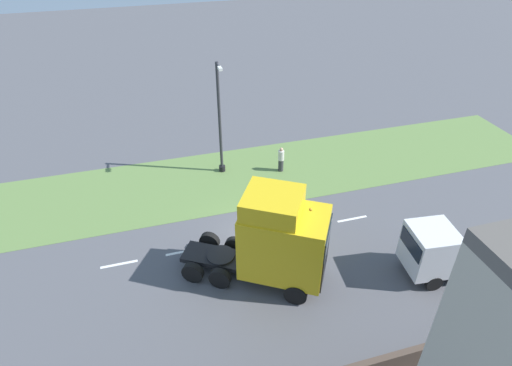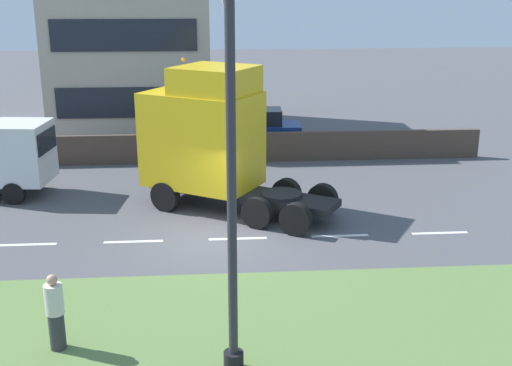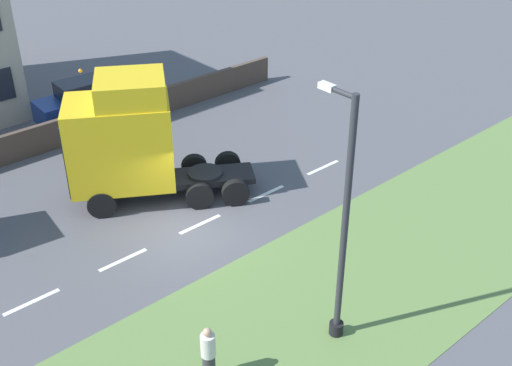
{
  "view_description": "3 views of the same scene",
  "coord_description": "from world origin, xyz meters",
  "px_view_note": "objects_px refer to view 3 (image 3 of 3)",
  "views": [
    {
      "loc": [
        16.62,
        -4.82,
        15.32
      ],
      "look_at": [
        -2.55,
        0.75,
        1.74
      ],
      "focal_mm": 30.0,
      "sensor_mm": 36.0,
      "label": 1
    },
    {
      "loc": [
        -18.39,
        0.1,
        7.53
      ],
      "look_at": [
        -2.94,
        -1.05,
        2.71
      ],
      "focal_mm": 45.0,
      "sensor_mm": 36.0,
      "label": 2
    },
    {
      "loc": [
        -15.77,
        10.4,
        13.05
      ],
      "look_at": [
        -2.62,
        -1.09,
        2.74
      ],
      "focal_mm": 45.0,
      "sensor_mm": 36.0,
      "label": 3
    }
  ],
  "objects_px": {
    "lorry_cab": "(127,141)",
    "lamp_post": "(342,238)",
    "parked_car": "(84,101)",
    "pedestrian": "(208,355)"
  },
  "relations": [
    {
      "from": "parked_car",
      "to": "pedestrian",
      "type": "distance_m",
      "value": 17.51
    },
    {
      "from": "lorry_cab",
      "to": "lamp_post",
      "type": "height_order",
      "value": "lamp_post"
    },
    {
      "from": "parked_car",
      "to": "pedestrian",
      "type": "height_order",
      "value": "parked_car"
    },
    {
      "from": "lorry_cab",
      "to": "lamp_post",
      "type": "distance_m",
      "value": 10.14
    },
    {
      "from": "parked_car",
      "to": "lamp_post",
      "type": "bearing_deg",
      "value": 177.25
    },
    {
      "from": "pedestrian",
      "to": "parked_car",
      "type": "bearing_deg",
      "value": -17.89
    },
    {
      "from": "parked_car",
      "to": "lamp_post",
      "type": "relative_size",
      "value": 0.61
    },
    {
      "from": "lorry_cab",
      "to": "parked_car",
      "type": "height_order",
      "value": "lorry_cab"
    },
    {
      "from": "lorry_cab",
      "to": "pedestrian",
      "type": "xyz_separation_m",
      "value": [
        -9.09,
        3.31,
        -1.61
      ]
    },
    {
      "from": "lorry_cab",
      "to": "parked_car",
      "type": "xyz_separation_m",
      "value": [
        7.57,
        -2.07,
        -1.48
      ]
    }
  ]
}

